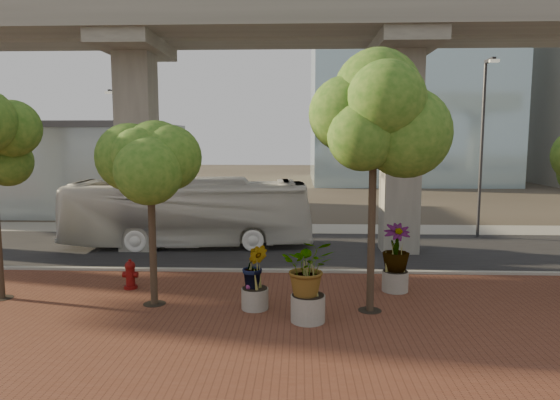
{
  "coord_description": "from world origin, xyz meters",
  "views": [
    {
      "loc": [
        1.45,
        -20.76,
        5.15
      ],
      "look_at": [
        0.61,
        0.5,
        2.55
      ],
      "focal_mm": 32.0,
      "sensor_mm": 36.0,
      "label": 1
    }
  ],
  "objects": [
    {
      "name": "ground",
      "position": [
        0.0,
        0.0,
        0.0
      ],
      "size": [
        160.0,
        160.0,
        0.0
      ],
      "primitive_type": "plane",
      "color": "#3B342B",
      "rests_on": "ground"
    },
    {
      "name": "brick_plaza",
      "position": [
        0.0,
        -8.0,
        0.03
      ],
      "size": [
        70.0,
        13.0,
        0.06
      ],
      "primitive_type": "cube",
      "color": "brown",
      "rests_on": "ground"
    },
    {
      "name": "asphalt_road",
      "position": [
        0.0,
        2.0,
        0.02
      ],
      "size": [
        90.0,
        8.0,
        0.04
      ],
      "primitive_type": "cube",
      "color": "black",
      "rests_on": "ground"
    },
    {
      "name": "curb_strip",
      "position": [
        0.0,
        -2.0,
        0.08
      ],
      "size": [
        70.0,
        0.25,
        0.16
      ],
      "primitive_type": "cube",
      "color": "gray",
      "rests_on": "ground"
    },
    {
      "name": "far_sidewalk",
      "position": [
        0.0,
        7.5,
        0.03
      ],
      "size": [
        90.0,
        3.0,
        0.06
      ],
      "primitive_type": "cube",
      "color": "gray",
      "rests_on": "ground"
    },
    {
      "name": "transit_viaduct",
      "position": [
        0.0,
        2.0,
        7.29
      ],
      "size": [
        72.0,
        5.6,
        12.4
      ],
      "color": "#99968B",
      "rests_on": "ground"
    },
    {
      "name": "station_pavilion",
      "position": [
        -20.0,
        16.0,
        3.22
      ],
      "size": [
        23.0,
        13.0,
        6.3
      ],
      "color": "#A9BAC1",
      "rests_on": "ground"
    },
    {
      "name": "transit_bus",
      "position": [
        -3.85,
        2.66,
        1.63
      ],
      "size": [
        11.87,
        3.57,
        3.26
      ],
      "primitive_type": "imported",
      "rotation": [
        0.0,
        0.0,
        1.64
      ],
      "color": "silver",
      "rests_on": "ground"
    },
    {
      "name": "fire_hydrant",
      "position": [
        -4.34,
        -4.35,
        0.55
      ],
      "size": [
        0.51,
        0.46,
        1.02
      ],
      "color": "#660B0B",
      "rests_on": "ground"
    },
    {
      "name": "planter_front",
      "position": [
        1.7,
        -7.22,
        1.5
      ],
      "size": [
        2.15,
        2.15,
        2.37
      ],
      "color": "#9B968C",
      "rests_on": "ground"
    },
    {
      "name": "planter_right",
      "position": [
        4.68,
        -4.27,
        1.44
      ],
      "size": [
        2.14,
        2.14,
        2.28
      ],
      "color": "gray",
      "rests_on": "ground"
    },
    {
      "name": "planter_left",
      "position": [
        0.12,
        -6.23,
        1.27
      ],
      "size": [
        1.81,
        1.81,
        1.99
      ],
      "color": "gray",
      "rests_on": "ground"
    },
    {
      "name": "street_tree_near_west",
      "position": [
        -3.05,
        -5.92,
        4.14
      ],
      "size": [
        3.25,
        3.25,
        5.58
      ],
      "color": "#4B382B",
      "rests_on": "ground"
    },
    {
      "name": "street_tree_near_east",
      "position": [
        3.57,
        -6.26,
        5.5
      ],
      "size": [
        4.08,
        4.08,
        7.32
      ],
      "color": "#4B382B",
      "rests_on": "ground"
    },
    {
      "name": "streetlamp_west",
      "position": [
        -8.21,
        5.4,
        4.45
      ],
      "size": [
        0.38,
        1.1,
        7.62
      ],
      "color": "#2E2F33",
      "rests_on": "ground"
    },
    {
      "name": "streetlamp_east",
      "position": [
        10.84,
        5.38,
        5.3
      ],
      "size": [
        0.45,
        1.32,
        9.08
      ],
      "color": "#2E2F34",
      "rests_on": "ground"
    }
  ]
}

